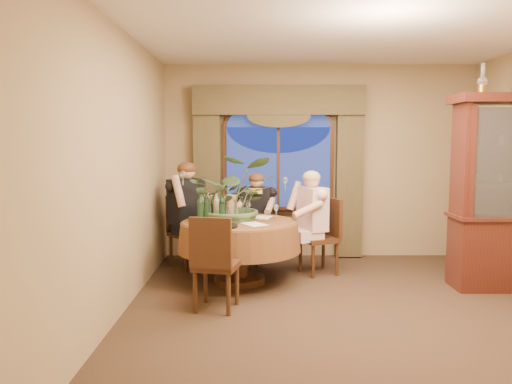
{
  "coord_description": "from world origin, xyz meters",
  "views": [
    {
      "loc": [
        -0.93,
        -4.82,
        1.7
      ],
      "look_at": [
        -0.93,
        1.06,
        1.1
      ],
      "focal_mm": 35.0,
      "sensor_mm": 36.0,
      "label": 1
    }
  ],
  "objects_px": {
    "chair_front_left": "(216,263)",
    "person_scarf": "(257,218)",
    "chair_back_right": "(246,229)",
    "stoneware_vase": "(232,207)",
    "person_pink": "(312,223)",
    "person_back": "(186,216)",
    "centerpiece_plant": "(234,166)",
    "china_cabinet": "(511,193)",
    "wine_bottle_0": "(202,206)",
    "wine_bottle_4": "(200,208)",
    "chair_right": "(319,237)",
    "wine_bottle_3": "(216,207)",
    "dining_table": "(239,252)",
    "olive_bowl": "(244,219)",
    "wine_bottle_2": "(214,206)",
    "wine_bottle_5": "(206,208)",
    "oil_lamp_left": "(483,79)",
    "chair_back": "(188,232)",
    "wine_bottle_1": "(222,209)"
  },
  "relations": [
    {
      "from": "oil_lamp_left",
      "to": "wine_bottle_5",
      "type": "xyz_separation_m",
      "value": [
        -3.11,
        0.16,
        -1.48
      ]
    },
    {
      "from": "china_cabinet",
      "to": "chair_back",
      "type": "bearing_deg",
      "value": 165.41
    },
    {
      "from": "olive_bowl",
      "to": "wine_bottle_0",
      "type": "relative_size",
      "value": 0.46
    },
    {
      "from": "wine_bottle_5",
      "to": "wine_bottle_2",
      "type": "bearing_deg",
      "value": 72.68
    },
    {
      "from": "china_cabinet",
      "to": "stoneware_vase",
      "type": "distance_m",
      "value": 3.24
    },
    {
      "from": "chair_back",
      "to": "person_back",
      "type": "relative_size",
      "value": 0.67
    },
    {
      "from": "china_cabinet",
      "to": "chair_right",
      "type": "relative_size",
      "value": 2.31
    },
    {
      "from": "chair_back",
      "to": "olive_bowl",
      "type": "xyz_separation_m",
      "value": [
        0.77,
        -0.79,
        0.29
      ]
    },
    {
      "from": "dining_table",
      "to": "olive_bowl",
      "type": "height_order",
      "value": "olive_bowl"
    },
    {
      "from": "chair_back_right",
      "to": "chair_front_left",
      "type": "relative_size",
      "value": 1.0
    },
    {
      "from": "china_cabinet",
      "to": "wine_bottle_0",
      "type": "distance_m",
      "value": 3.6
    },
    {
      "from": "chair_back_right",
      "to": "stoneware_vase",
      "type": "distance_m",
      "value": 0.94
    },
    {
      "from": "dining_table",
      "to": "wine_bottle_4",
      "type": "height_order",
      "value": "wine_bottle_4"
    },
    {
      "from": "person_back",
      "to": "centerpiece_plant",
      "type": "xyz_separation_m",
      "value": [
        0.66,
        -0.49,
        0.69
      ]
    },
    {
      "from": "wine_bottle_2",
      "to": "stoneware_vase",
      "type": "bearing_deg",
      "value": -3.56
    },
    {
      "from": "oil_lamp_left",
      "to": "person_scarf",
      "type": "distance_m",
      "value": 3.3
    },
    {
      "from": "chair_right",
      "to": "wine_bottle_5",
      "type": "distance_m",
      "value": 1.53
    },
    {
      "from": "wine_bottle_0",
      "to": "wine_bottle_5",
      "type": "bearing_deg",
      "value": -69.18
    },
    {
      "from": "chair_back_right",
      "to": "wine_bottle_4",
      "type": "height_order",
      "value": "wine_bottle_4"
    },
    {
      "from": "wine_bottle_4",
      "to": "wine_bottle_0",
      "type": "bearing_deg",
      "value": 91.21
    },
    {
      "from": "centerpiece_plant",
      "to": "wine_bottle_2",
      "type": "xyz_separation_m",
      "value": [
        -0.25,
        0.0,
        -0.49
      ]
    },
    {
      "from": "chair_back",
      "to": "wine_bottle_4",
      "type": "xyz_separation_m",
      "value": [
        0.26,
        -0.86,
        0.44
      ]
    },
    {
      "from": "chair_right",
      "to": "person_back",
      "type": "bearing_deg",
      "value": 59.63
    },
    {
      "from": "centerpiece_plant",
      "to": "wine_bottle_5",
      "type": "distance_m",
      "value": 0.62
    },
    {
      "from": "person_scarf",
      "to": "centerpiece_plant",
      "type": "distance_m",
      "value": 1.17
    },
    {
      "from": "chair_front_left",
      "to": "person_pink",
      "type": "bearing_deg",
      "value": 62.37
    },
    {
      "from": "person_pink",
      "to": "person_back",
      "type": "xyz_separation_m",
      "value": [
        -1.64,
        0.25,
        0.05
      ]
    },
    {
      "from": "chair_front_left",
      "to": "wine_bottle_5",
      "type": "distance_m",
      "value": 1.01
    },
    {
      "from": "wine_bottle_4",
      "to": "wine_bottle_3",
      "type": "bearing_deg",
      "value": 29.98
    },
    {
      "from": "chair_back",
      "to": "wine_bottle_0",
      "type": "xyz_separation_m",
      "value": [
        0.25,
        -0.63,
        0.44
      ]
    },
    {
      "from": "wine_bottle_1",
      "to": "wine_bottle_3",
      "type": "bearing_deg",
      "value": 121.59
    },
    {
      "from": "person_pink",
      "to": "wine_bottle_0",
      "type": "distance_m",
      "value": 1.43
    },
    {
      "from": "chair_right",
      "to": "person_scarf",
      "type": "distance_m",
      "value": 1.0
    },
    {
      "from": "centerpiece_plant",
      "to": "person_scarf",
      "type": "bearing_deg",
      "value": 71.55
    },
    {
      "from": "dining_table",
      "to": "wine_bottle_2",
      "type": "height_order",
      "value": "wine_bottle_2"
    },
    {
      "from": "person_scarf",
      "to": "wine_bottle_2",
      "type": "xyz_separation_m",
      "value": [
        -0.53,
        -0.84,
        0.28
      ]
    },
    {
      "from": "china_cabinet",
      "to": "person_back",
      "type": "relative_size",
      "value": 1.55
    },
    {
      "from": "oil_lamp_left",
      "to": "person_pink",
      "type": "bearing_deg",
      "value": 160.82
    },
    {
      "from": "dining_table",
      "to": "olive_bowl",
      "type": "distance_m",
      "value": 0.4
    },
    {
      "from": "person_back",
      "to": "wine_bottle_5",
      "type": "xyz_separation_m",
      "value": [
        0.34,
        -0.71,
        0.2
      ]
    },
    {
      "from": "chair_back",
      "to": "chair_right",
      "type": "bearing_deg",
      "value": 125.31
    },
    {
      "from": "olive_bowl",
      "to": "wine_bottle_4",
      "type": "distance_m",
      "value": 0.54
    },
    {
      "from": "chair_front_left",
      "to": "person_scarf",
      "type": "height_order",
      "value": "person_scarf"
    },
    {
      "from": "chair_front_left",
      "to": "wine_bottle_1",
      "type": "bearing_deg",
      "value": 102.04
    },
    {
      "from": "dining_table",
      "to": "person_pink",
      "type": "relative_size",
      "value": 1.1
    },
    {
      "from": "person_back",
      "to": "wine_bottle_0",
      "type": "distance_m",
      "value": 0.61
    },
    {
      "from": "person_scarf",
      "to": "chair_back_right",
      "type": "bearing_deg",
      "value": 23.28
    },
    {
      "from": "wine_bottle_2",
      "to": "wine_bottle_3",
      "type": "distance_m",
      "value": 0.15
    },
    {
      "from": "chair_right",
      "to": "wine_bottle_3",
      "type": "distance_m",
      "value": 1.4
    },
    {
      "from": "wine_bottle_2",
      "to": "wine_bottle_4",
      "type": "bearing_deg",
      "value": -119.93
    }
  ]
}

